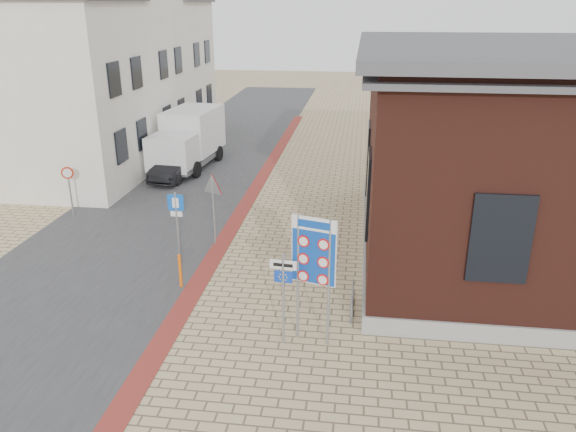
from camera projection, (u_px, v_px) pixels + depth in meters
The scene contains 16 objects.
ground at pixel (242, 346), 13.82m from camera, with size 120.00×120.00×0.00m, color tan.
road_strip at pixel (197, 170), 28.39m from camera, with size 7.00×60.00×0.02m, color #38383A.
curb_strip at pixel (244, 206), 23.33m from camera, with size 0.60×40.00×0.02m, color maroon.
brick_building at pixel (559, 151), 17.96m from camera, with size 13.00×13.00×6.80m.
townhouse_near at pixel (52, 94), 24.81m from camera, with size 7.40×6.40×8.30m.
townhouse_mid at pixel (109, 70), 30.23m from camera, with size 7.40×6.40×9.10m.
townhouse_far at pixel (149, 66), 35.93m from camera, with size 7.40×6.40×8.30m.
bike_rack at pixel (352, 300), 15.44m from camera, with size 0.08×1.80×0.60m.
sedan at pixel (177, 166), 26.90m from camera, with size 1.31×3.75×1.23m, color black.
box_truck at pixel (188, 138), 28.52m from camera, with size 2.72×5.65×2.86m.
border_sign at pixel (314, 253), 13.22m from camera, with size 1.10×0.36×3.30m.
essen_sign at pixel (283, 286), 13.41m from camera, with size 0.65×0.10×2.41m.
parking_sign at pixel (177, 215), 17.79m from camera, with size 0.53×0.07×2.39m.
yield_sign at pixel (213, 192), 18.97m from camera, with size 0.85×0.40×2.52m.
speed_sign at pixel (69, 184), 21.80m from camera, with size 0.47×0.15×2.04m.
bollard at pixel (180, 271), 16.52m from camera, with size 0.09×0.09×1.05m, color orange.
Camera 1 is at (2.68, -11.53, 7.91)m, focal length 35.00 mm.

